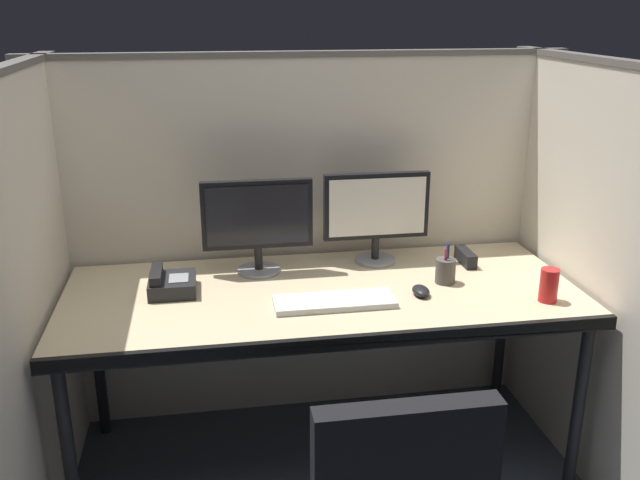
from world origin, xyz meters
TOP-DOWN VIEW (x-y plane):
  - cubicle_partition_rear at (0.00, 0.74)m, footprint 2.21×0.06m
  - cubicle_partition_left at (-0.99, 0.20)m, footprint 0.06×1.41m
  - cubicle_partition_right at (0.99, 0.20)m, footprint 0.06×1.41m
  - desk at (0.00, 0.29)m, footprint 1.90×0.80m
  - monitor_left at (-0.22, 0.52)m, footprint 0.43×0.17m
  - monitor_right at (0.27, 0.56)m, footprint 0.43×0.17m
  - keyboard_main at (0.02, 0.16)m, footprint 0.43×0.15m
  - computer_mouse at (0.35, 0.19)m, footprint 0.06×0.10m
  - red_stapler at (0.62, 0.48)m, footprint 0.04×0.15m
  - desk_phone at (-0.55, 0.37)m, footprint 0.17×0.19m
  - pen_cup at (0.47, 0.29)m, footprint 0.08×0.08m
  - soda_can at (0.78, 0.07)m, footprint 0.07×0.07m

SIDE VIEW (x-z plane):
  - desk at x=0.00m, z-range 0.32..1.06m
  - keyboard_main at x=0.02m, z-range 0.74..0.76m
  - computer_mouse at x=0.35m, z-range 0.74..0.77m
  - red_stapler at x=0.62m, z-range 0.74..0.80m
  - desk_phone at x=-0.55m, z-range 0.73..0.82m
  - pen_cup at x=0.47m, z-range 0.71..0.87m
  - cubicle_partition_rear at x=0.00m, z-range 0.00..1.58m
  - cubicle_partition_left at x=-0.99m, z-range 0.00..1.58m
  - cubicle_partition_right at x=0.99m, z-range 0.00..1.58m
  - soda_can at x=0.78m, z-range 0.74..0.86m
  - monitor_left at x=-0.22m, z-range 0.77..1.14m
  - monitor_right at x=0.27m, z-range 0.77..1.14m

